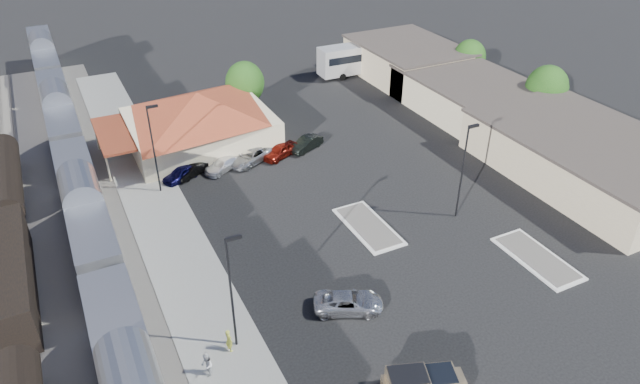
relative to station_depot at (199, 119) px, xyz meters
name	(u,v)px	position (x,y,z in m)	size (l,w,h in m)	color
ground	(339,252)	(4.56, -24.00, -3.13)	(280.00, 280.00, 0.00)	black
railbed	(58,268)	(-16.44, -16.00, -3.07)	(16.00, 100.00, 0.12)	#4C4944
platform	(177,251)	(-7.44, -18.00, -3.04)	(5.50, 92.00, 0.18)	gray
passenger_train	(87,217)	(-13.44, -14.01, -0.26)	(3.00, 104.00, 5.55)	silver
freight_cars	(11,278)	(-19.44, -18.22, -1.21)	(2.80, 46.00, 4.00)	black
station_depot	(199,119)	(0.00, 0.00, 0.00)	(18.35, 12.24, 6.20)	beige
buildings_east	(491,106)	(32.56, -9.72, -0.86)	(14.40, 51.40, 4.80)	#C6B28C
traffic_island_south	(368,226)	(8.56, -22.00, -3.03)	(3.30, 7.50, 0.21)	silver
traffic_island_north	(537,258)	(18.56, -32.00, -3.03)	(3.30, 7.50, 0.21)	silver
lamp_plat_s	(232,285)	(-6.34, -30.00, 2.21)	(1.08, 0.25, 9.00)	black
lamp_plat_n	(154,143)	(-6.34, -8.00, 2.21)	(1.08, 0.25, 9.00)	black
lamp_lot	(464,164)	(16.66, -24.00, 2.21)	(1.08, 0.25, 9.00)	black
tree_east_b	(547,88)	(38.56, -12.00, 1.09)	(4.94, 4.94, 6.96)	#382314
tree_east_c	(469,57)	(38.56, 2.00, 0.63)	(4.41, 4.41, 6.21)	#382314
tree_depot	(245,83)	(7.56, 6.00, 0.89)	(4.71, 4.71, 6.63)	#382314
pickup_truck	(425,384)	(2.61, -38.78, -2.30)	(5.43, 3.44, 1.76)	tan
suv	(349,302)	(1.99, -30.28, -2.43)	(2.33, 5.05, 1.40)	#AFB0B7
coach_bus	(364,56)	(27.78, 12.00, -0.61)	(13.73, 3.34, 4.38)	silver
person_a	(229,340)	(-7.01, -30.29, -2.06)	(0.65, 0.43, 1.78)	#E0E447
person_b	(207,365)	(-8.92, -31.64, -2.06)	(0.86, 0.67, 1.77)	white
parked_car_a	(182,173)	(-3.94, -6.48, -2.43)	(1.64, 4.09, 1.39)	#0D0C40
parked_car_b	(192,170)	(-2.84, -6.18, -2.49)	(1.35, 3.87, 1.28)	black
parked_car_c	(223,165)	(0.36, -6.48, -2.49)	(1.79, 4.41, 1.28)	white
parked_car_d	(251,156)	(3.56, -6.18, -2.39)	(2.46, 5.35, 1.49)	gray
parked_car_e	(280,151)	(6.76, -6.48, -2.38)	(1.76, 4.38, 1.49)	maroon
parked_car_f	(306,144)	(9.96, -6.18, -2.42)	(1.50, 4.30, 1.42)	black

